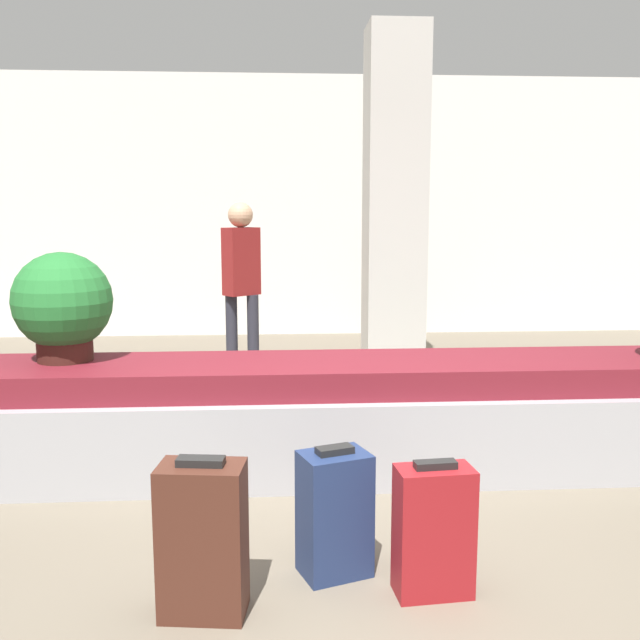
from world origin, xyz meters
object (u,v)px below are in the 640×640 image
traveler_0 (241,275)px  suitcase_3 (203,539)px  pillar (394,207)px  suitcase_0 (334,513)px  suitcase_1 (434,531)px  potted_plant_0 (63,305)px

traveler_0 → suitcase_3: bearing=-128.9°
pillar → traveler_0: pillar is taller
suitcase_0 → suitcase_3: (-0.54, -0.28, 0.03)m
pillar → traveler_0: bearing=177.6°
suitcase_1 → potted_plant_0: (-1.91, 1.59, 0.74)m
pillar → traveler_0: size_ratio=1.95×
suitcase_0 → suitcase_3: 0.61m
suitcase_1 → potted_plant_0: bearing=135.0°
suitcase_1 → traveler_0: size_ratio=0.35×
suitcase_3 → potted_plant_0: potted_plant_0 is taller
suitcase_0 → suitcase_1: (0.39, -0.19, -0.00)m
suitcase_0 → traveler_0: size_ratio=0.35×
pillar → suitcase_1: (-0.47, -3.85, -1.33)m
suitcase_3 → traveler_0: bearing=97.3°
suitcase_0 → traveler_0: bearing=79.2°
pillar → suitcase_0: bearing=-103.3°
suitcase_1 → potted_plant_0: potted_plant_0 is taller
suitcase_1 → traveler_0: (-0.94, 3.91, 0.70)m
suitcase_0 → potted_plant_0: size_ratio=0.88×
suitcase_0 → suitcase_3: suitcase_3 is taller
suitcase_1 → suitcase_3: suitcase_3 is taller
suitcase_1 → suitcase_3: size_ratio=0.89×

